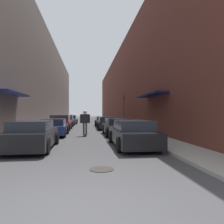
# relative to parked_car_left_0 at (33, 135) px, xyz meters

# --- Properties ---
(ground) EXTENTS (141.49, 141.49, 0.00)m
(ground) POSITION_rel_parked_car_left_0_xyz_m (2.28, 19.44, -0.63)
(ground) COLOR #424244
(curb_strip_left) EXTENTS (1.80, 64.32, 0.12)m
(curb_strip_left) POSITION_rel_parked_car_left_0_xyz_m (-1.94, 25.87, -0.57)
(curb_strip_left) COLOR #A3A099
(curb_strip_left) RESTS_ON ground
(curb_strip_right) EXTENTS (1.80, 64.32, 0.12)m
(curb_strip_right) POSITION_rel_parked_car_left_0_xyz_m (6.50, 25.87, -0.57)
(curb_strip_right) COLOR #A3A099
(curb_strip_right) RESTS_ON ground
(building_row_left) EXTENTS (4.90, 64.32, 13.15)m
(building_row_left) POSITION_rel_parked_car_left_0_xyz_m (-4.84, 25.86, 5.94)
(building_row_left) COLOR #564C47
(building_row_left) RESTS_ON ground
(building_row_right) EXTENTS (4.90, 64.32, 11.40)m
(building_row_right) POSITION_rel_parked_car_left_0_xyz_m (9.40, 25.86, 5.07)
(building_row_right) COLOR brown
(building_row_right) RESTS_ON ground
(parked_car_left_0) EXTENTS (1.91, 4.54, 1.28)m
(parked_car_left_0) POSITION_rel_parked_car_left_0_xyz_m (0.00, 0.00, 0.00)
(parked_car_left_0) COLOR black
(parked_car_left_0) RESTS_ON ground
(parked_car_left_1) EXTENTS (1.87, 4.01, 1.20)m
(parked_car_left_1) POSITION_rel_parked_car_left_0_xyz_m (0.12, 5.59, -0.03)
(parked_car_left_1) COLOR navy
(parked_car_left_1) RESTS_ON ground
(parked_car_left_2) EXTENTS (1.99, 4.34, 1.40)m
(parked_car_left_2) POSITION_rel_parked_car_left_0_xyz_m (-0.01, 10.92, 0.04)
(parked_car_left_2) COLOR maroon
(parked_car_left_2) RESTS_ON ground
(parked_car_left_3) EXTENTS (2.08, 4.06, 1.37)m
(parked_car_left_3) POSITION_rel_parked_car_left_0_xyz_m (-0.08, 16.37, 0.03)
(parked_car_left_3) COLOR navy
(parked_car_left_3) RESTS_ON ground
(parked_car_left_4) EXTENTS (2.06, 4.37, 1.25)m
(parked_car_left_4) POSITION_rel_parked_car_left_0_xyz_m (0.09, 21.71, -0.02)
(parked_car_left_4) COLOR gray
(parked_car_left_4) RESTS_ON ground
(parked_car_right_0) EXTENTS (1.87, 4.80, 1.28)m
(parked_car_right_0) POSITION_rel_parked_car_left_0_xyz_m (4.57, 0.15, -0.00)
(parked_car_right_0) COLOR black
(parked_car_right_0) RESTS_ON ground
(parked_car_right_1) EXTENTS (1.96, 4.43, 1.23)m
(parked_car_right_1) POSITION_rel_parked_car_left_0_xyz_m (4.63, 5.40, -0.02)
(parked_car_right_1) COLOR black
(parked_car_right_1) RESTS_ON ground
(parked_car_right_2) EXTENTS (2.04, 4.05, 1.22)m
(parked_car_right_2) POSITION_rel_parked_car_left_0_xyz_m (4.47, 11.03, -0.03)
(parked_car_right_2) COLOR #232326
(parked_car_right_2) RESTS_ON ground
(parked_car_right_3) EXTENTS (1.98, 4.33, 1.18)m
(parked_car_right_3) POSITION_rel_parked_car_left_0_xyz_m (4.45, 15.94, -0.04)
(parked_car_right_3) COLOR #232326
(parked_car_right_3) RESTS_ON ground
(skateboarder) EXTENTS (0.69, 0.78, 1.79)m
(skateboarder) POSITION_rel_parked_car_left_0_xyz_m (2.30, 5.15, 0.48)
(skateboarder) COLOR black
(skateboarder) RESTS_ON ground
(manhole_cover) EXTENTS (0.70, 0.70, 0.02)m
(manhole_cover) POSITION_rel_parked_car_left_0_xyz_m (2.82, -3.83, -0.62)
(manhole_cover) COLOR #332D28
(manhole_cover) RESTS_ON ground
(traffic_light) EXTENTS (0.16, 0.22, 3.35)m
(traffic_light) POSITION_rel_parked_car_left_0_xyz_m (6.41, 12.98, 1.57)
(traffic_light) COLOR #2D2D2D
(traffic_light) RESTS_ON curb_strip_right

